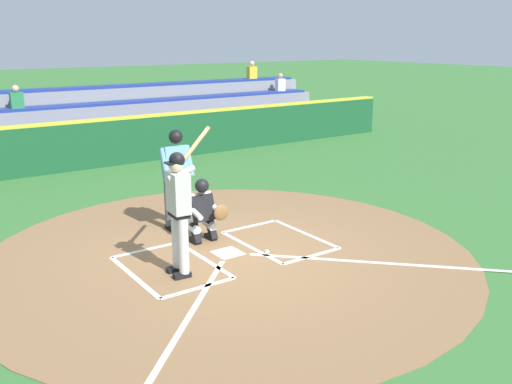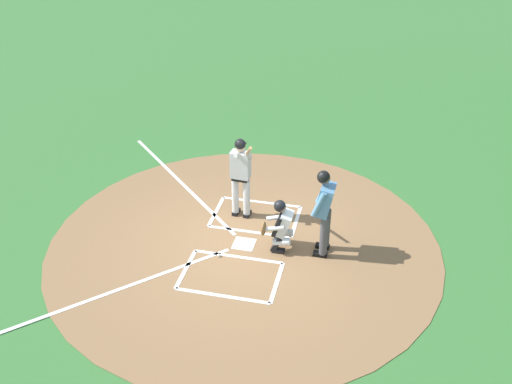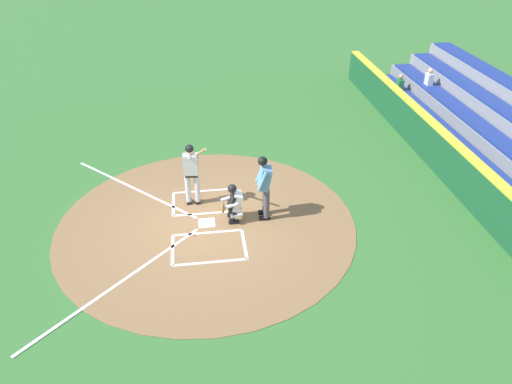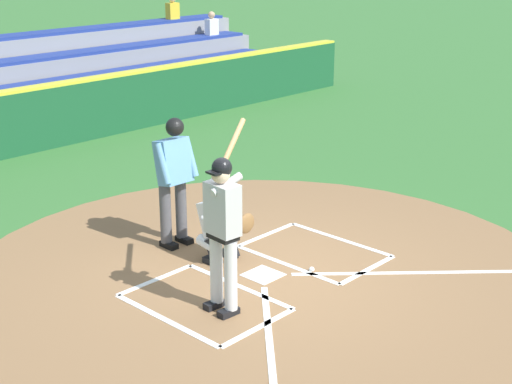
% 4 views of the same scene
% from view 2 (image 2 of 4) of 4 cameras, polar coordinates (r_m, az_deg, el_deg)
% --- Properties ---
extents(ground_plane, '(120.00, 120.00, 0.00)m').
position_cam_2_polar(ground_plane, '(12.60, -1.12, -4.91)').
color(ground_plane, '#387033').
extents(dirt_circle, '(8.00, 8.00, 0.01)m').
position_cam_2_polar(dirt_circle, '(12.59, -1.12, -4.89)').
color(dirt_circle, olive).
rests_on(dirt_circle, ground).
extents(home_plate_and_chalk, '(7.93, 4.91, 0.01)m').
position_cam_2_polar(home_plate_and_chalk, '(12.80, -4.96, -4.31)').
color(home_plate_and_chalk, white).
rests_on(home_plate_and_chalk, dirt_circle).
extents(batter, '(0.97, 0.65, 2.13)m').
position_cam_2_polar(batter, '(12.89, -1.42, 1.83)').
color(batter, silver).
rests_on(batter, ground).
extents(catcher, '(0.59, 0.60, 1.13)m').
position_cam_2_polar(catcher, '(12.16, 2.26, -3.02)').
color(catcher, black).
rests_on(catcher, ground).
extents(plate_umpire, '(0.59, 0.42, 1.86)m').
position_cam_2_polar(plate_umpire, '(11.84, 6.40, -1.42)').
color(plate_umpire, '#4C4C51').
rests_on(plate_umpire, ground).
extents(baseball, '(0.07, 0.07, 0.07)m').
position_cam_2_polar(baseball, '(12.26, -3.48, -5.92)').
color(baseball, white).
rests_on(baseball, ground).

